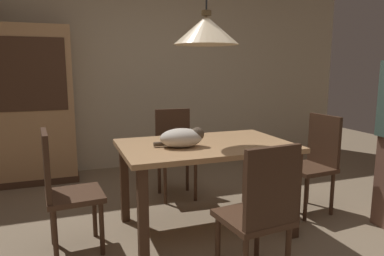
{
  "coord_description": "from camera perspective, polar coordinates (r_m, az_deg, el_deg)",
  "views": [
    {
      "loc": [
        -1.01,
        -2.21,
        1.37
      ],
      "look_at": [
        0.03,
        0.64,
        0.85
      ],
      "focal_mm": 32.98,
      "sensor_mm": 36.0,
      "label": 1
    }
  ],
  "objects": [
    {
      "name": "chair_far_back",
      "position": [
        3.79,
        -2.78,
        -3.36
      ],
      "size": [
        0.43,
        0.43,
        0.93
      ],
      "color": "#472D1E",
      "rests_on": "ground"
    },
    {
      "name": "dining_table",
      "position": [
        2.95,
        2.18,
        -4.42
      ],
      "size": [
        1.4,
        0.9,
        0.75
      ],
      "color": "tan",
      "rests_on": "ground"
    },
    {
      "name": "ground",
      "position": [
        2.79,
        4.12,
        -19.7
      ],
      "size": [
        10.0,
        10.0,
        0.0
      ],
      "primitive_type": "plane",
      "color": "#847056"
    },
    {
      "name": "back_wall",
      "position": [
        4.97,
        -8.46,
        10.57
      ],
      "size": [
        6.4,
        0.1,
        2.9
      ],
      "primitive_type": "cube",
      "color": "beige",
      "rests_on": "ground"
    },
    {
      "name": "chair_left_side",
      "position": [
        2.78,
        -20.14,
        -8.89
      ],
      "size": [
        0.43,
        0.43,
        0.93
      ],
      "color": "#472D1E",
      "rests_on": "ground"
    },
    {
      "name": "pendant_lamp",
      "position": [
        2.88,
        2.32,
        15.56
      ],
      "size": [
        0.52,
        0.52,
        1.3
      ],
      "color": "beige"
    },
    {
      "name": "cat_sleeping",
      "position": [
        2.78,
        -1.51,
        -1.55
      ],
      "size": [
        0.39,
        0.25,
        0.16
      ],
      "color": "beige",
      "rests_on": "dining_table"
    },
    {
      "name": "chair_right_side",
      "position": [
        3.56,
        19.24,
        -4.77
      ],
      "size": [
        0.43,
        0.43,
        0.93
      ],
      "color": "#472D1E",
      "rests_on": "ground"
    },
    {
      "name": "chair_near_front",
      "position": [
        2.25,
        11.03,
        -12.89
      ],
      "size": [
        0.44,
        0.44,
        0.93
      ],
      "color": "#472D1E",
      "rests_on": "ground"
    },
    {
      "name": "hutch_bookcase",
      "position": [
        4.58,
        -25.46,
        2.77
      ],
      "size": [
        1.12,
        0.45,
        1.85
      ],
      "color": "tan",
      "rests_on": "ground"
    }
  ]
}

